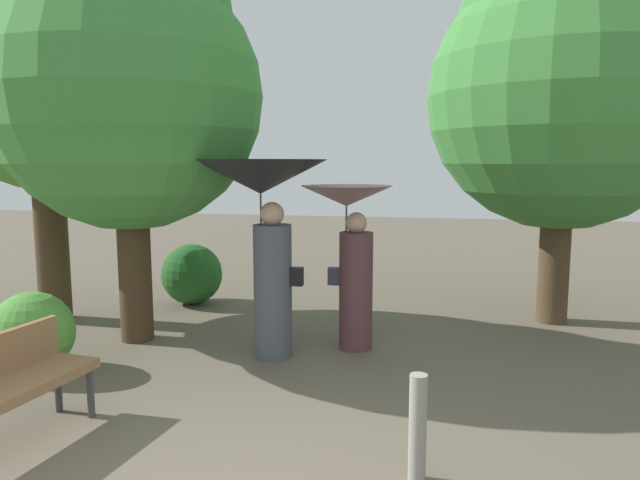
{
  "coord_description": "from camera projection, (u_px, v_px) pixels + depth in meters",
  "views": [
    {
      "loc": [
        1.32,
        -3.0,
        2.13
      ],
      "look_at": [
        0.0,
        3.53,
        1.25
      ],
      "focal_mm": 32.63,
      "sensor_mm": 36.0,
      "label": 1
    }
  ],
  "objects": [
    {
      "name": "person_left",
      "position": [
        264.0,
        206.0,
        6.28
      ],
      "size": [
        1.45,
        1.45,
        2.17
      ],
      "rotation": [
        0.0,
        0.0,
        1.56
      ],
      "color": "#474C56",
      "rests_on": "ground"
    },
    {
      "name": "person_right",
      "position": [
        351.0,
        238.0,
        6.61
      ],
      "size": [
        1.04,
        1.04,
        1.88
      ],
      "rotation": [
        0.0,
        0.0,
        1.56
      ],
      "color": "#563338",
      "rests_on": "ground"
    },
    {
      "name": "tree_near_left",
      "position": [
        41.0,
        61.0,
        7.55
      ],
      "size": [
        2.83,
        2.83,
        5.17
      ],
      "color": "#42301E",
      "rests_on": "ground"
    },
    {
      "name": "tree_near_right",
      "position": [
        564.0,
        76.0,
        7.46
      ],
      "size": [
        3.46,
        3.46,
        5.17
      ],
      "color": "#4C3823",
      "rests_on": "ground"
    },
    {
      "name": "tree_mid_left",
      "position": [
        127.0,
        74.0,
        6.67
      ],
      "size": [
        3.11,
        3.11,
        4.92
      ],
      "color": "#42301E",
      "rests_on": "ground"
    },
    {
      "name": "bush_path_left",
      "position": [
        192.0,
        274.0,
        8.82
      ],
      "size": [
        0.92,
        0.92,
        0.92
      ],
      "primitive_type": "sphere",
      "color": "#235B23",
      "rests_on": "ground"
    },
    {
      "name": "bush_path_right",
      "position": [
        32.0,
        333.0,
        5.91
      ],
      "size": [
        0.84,
        0.84,
        0.84
      ],
      "primitive_type": "sphere",
      "color": "#4C9338",
      "rests_on": "ground"
    },
    {
      "name": "path_marker_post",
      "position": [
        418.0,
        428.0,
        3.89
      ],
      "size": [
        0.12,
        0.12,
        0.75
      ],
      "primitive_type": "cylinder",
      "color": "gray",
      "rests_on": "ground"
    }
  ]
}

